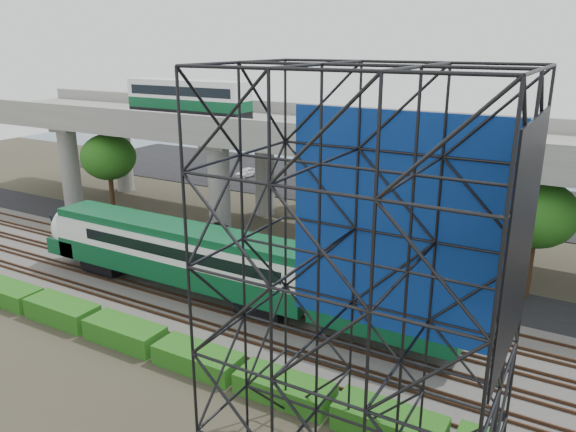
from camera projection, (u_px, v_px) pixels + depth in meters
The scene contains 13 objects.
ground at pixel (232, 327), 32.14m from camera, with size 140.00×140.00×0.00m, color #474233.
ballast_bed at pixel (251, 311), 33.76m from camera, with size 90.00×12.00×0.20m, color slate.
service_road at pixel (316, 265), 40.81m from camera, with size 90.00×5.00×0.08m, color black.
parking_lot at pixel (416, 193), 60.26m from camera, with size 90.00×18.00×0.08m, color black.
harbor_water at pixel (464, 158), 78.47m from camera, with size 140.00×40.00×0.03m, color #3F5768.
rail_tracks at pixel (251, 309), 33.71m from camera, with size 90.00×9.52×0.16m.
commuter_train at pixel (205, 258), 34.54m from camera, with size 29.30×3.06×4.30m.
overpass at pixel (336, 141), 43.47m from camera, with size 80.00×12.00×12.40m.
scaffold_tower at pixel (360, 306), 18.08m from camera, with size 9.36×6.36×15.00m.
hedge_strip at pixel (198, 358), 27.93m from camera, with size 34.60×1.80×1.20m.
trees at pixel (298, 169), 46.07m from camera, with size 40.94×16.94×7.69m.
suv at pixel (221, 236), 44.49m from camera, with size 2.61×5.67×1.58m, color black.
parked_cars at pixel (424, 189), 59.26m from camera, with size 40.37×9.32×1.23m.
Camera 1 is at (17.13, -23.34, 15.66)m, focal length 35.00 mm.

